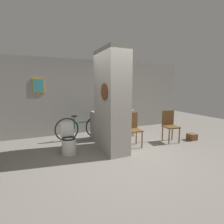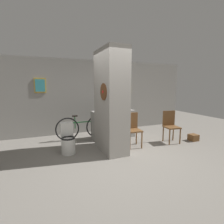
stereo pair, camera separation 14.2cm
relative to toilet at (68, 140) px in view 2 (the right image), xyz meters
The scene contains 11 objects.
ground_plane 1.35m from the toilet, 38.11° to the right, with size 14.00×14.00×0.00m, color slate.
wall_back 2.31m from the toilet, 60.54° to the left, with size 8.00×0.09×2.60m.
pillar_center 1.48m from the toilet, 11.20° to the right, with size 0.57×1.19×2.60m.
counter_shelf 1.76m from the toilet, 26.40° to the left, with size 1.40×0.44×0.90m.
toilet is the anchor object (origin of this frame).
chair_near_pillar 1.77m from the toilet, ahead, with size 0.44×0.44×0.94m.
chair_by_doorway 3.02m from the toilet, ahead, with size 0.45×0.45×0.94m.
bicycle 1.18m from the toilet, 58.62° to the left, with size 1.68×0.42×0.78m.
bottle_tall 1.76m from the toilet, 30.25° to the left, with size 0.09×0.09×0.30m.
bottle_short 1.86m from the toilet, 28.92° to the left, with size 0.08×0.08×0.23m.
floor_crate 3.79m from the toilet, ahead, with size 0.25×0.25×0.20m.
Camera 2 is at (-1.61, -3.56, 1.69)m, focal length 28.00 mm.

